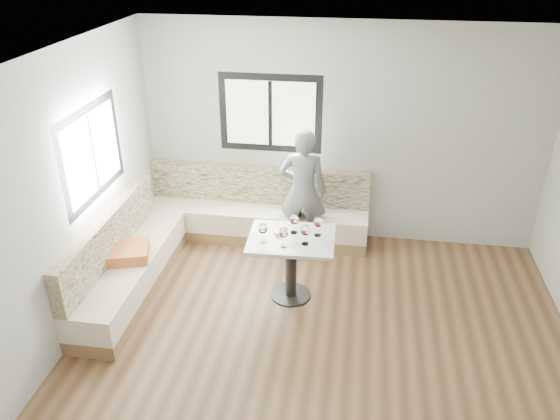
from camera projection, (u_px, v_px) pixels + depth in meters
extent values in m
cube|color=brown|center=(320.00, 362.00, 5.25)|extent=(5.00, 5.00, 0.01)
cube|color=white|center=(333.00, 70.00, 3.95)|extent=(5.00, 5.00, 0.01)
cube|color=#B7B7B2|center=(342.00, 136.00, 6.79)|extent=(5.00, 0.01, 2.80)
cube|color=#B7B7B2|center=(50.00, 215.00, 4.94)|extent=(0.01, 5.00, 2.80)
cube|color=black|center=(270.00, 114.00, 6.79)|extent=(1.30, 0.02, 1.00)
cube|color=black|center=(92.00, 153.00, 5.61)|extent=(0.02, 1.30, 1.00)
cube|color=#967048|center=(257.00, 232.00, 7.30)|extent=(2.90, 0.55, 0.16)
cube|color=beige|center=(257.00, 218.00, 7.20)|extent=(2.90, 0.55, 0.29)
cube|color=beige|center=(259.00, 184.00, 7.19)|extent=(2.90, 0.14, 0.50)
cube|color=#967048|center=(133.00, 285.00, 6.24)|extent=(0.55, 2.25, 0.16)
cube|color=beige|center=(130.00, 269.00, 6.13)|extent=(0.55, 2.25, 0.29)
cube|color=beige|center=(108.00, 237.00, 5.98)|extent=(0.14, 2.25, 0.50)
cube|color=#DD6C47|center=(128.00, 252.00, 6.04)|extent=(0.54, 0.54, 0.13)
cylinder|color=black|center=(291.00, 294.00, 6.19)|extent=(0.45, 0.45, 0.02)
cylinder|color=black|center=(291.00, 269.00, 6.03)|extent=(0.12, 0.12, 0.72)
cube|color=silver|center=(291.00, 239.00, 5.85)|extent=(0.95, 0.75, 0.04)
imported|color=slate|center=(303.00, 191.00, 6.76)|extent=(0.59, 0.39, 1.62)
cylinder|color=white|center=(278.00, 233.00, 5.90)|extent=(0.09, 0.09, 0.04)
sphere|color=black|center=(279.00, 232.00, 5.90)|extent=(0.02, 0.02, 0.02)
sphere|color=black|center=(277.00, 231.00, 5.91)|extent=(0.02, 0.02, 0.02)
sphere|color=black|center=(278.00, 232.00, 5.89)|extent=(0.02, 0.02, 0.02)
cylinder|color=white|center=(263.00, 242.00, 5.76)|extent=(0.07, 0.07, 0.01)
cylinder|color=white|center=(263.00, 238.00, 5.74)|extent=(0.01, 0.01, 0.10)
ellipsoid|color=white|center=(263.00, 229.00, 5.69)|extent=(0.10, 0.10, 0.12)
cylinder|color=#4E0811|center=(263.00, 231.00, 5.70)|extent=(0.07, 0.07, 0.03)
cylinder|color=white|center=(284.00, 246.00, 5.69)|extent=(0.07, 0.07, 0.01)
cylinder|color=white|center=(284.00, 242.00, 5.66)|extent=(0.01, 0.01, 0.10)
ellipsoid|color=white|center=(284.00, 233.00, 5.61)|extent=(0.10, 0.10, 0.12)
cylinder|color=#4E0811|center=(284.00, 235.00, 5.63)|extent=(0.07, 0.07, 0.03)
cylinder|color=white|center=(305.00, 244.00, 5.73)|extent=(0.07, 0.07, 0.01)
cylinder|color=white|center=(305.00, 239.00, 5.70)|extent=(0.01, 0.01, 0.10)
ellipsoid|color=white|center=(305.00, 230.00, 5.65)|extent=(0.10, 0.10, 0.12)
cylinder|color=#4E0811|center=(305.00, 233.00, 5.66)|extent=(0.07, 0.07, 0.03)
cylinder|color=white|center=(294.00, 232.00, 5.94)|extent=(0.07, 0.07, 0.01)
cylinder|color=white|center=(294.00, 228.00, 5.91)|extent=(0.01, 0.01, 0.10)
ellipsoid|color=white|center=(294.00, 219.00, 5.86)|extent=(0.10, 0.10, 0.12)
cylinder|color=#4E0811|center=(294.00, 222.00, 5.88)|extent=(0.07, 0.07, 0.03)
cylinder|color=white|center=(318.00, 235.00, 5.88)|extent=(0.07, 0.07, 0.01)
cylinder|color=white|center=(318.00, 231.00, 5.86)|extent=(0.01, 0.01, 0.10)
ellipsoid|color=white|center=(318.00, 222.00, 5.81)|extent=(0.10, 0.10, 0.12)
cylinder|color=#4E0811|center=(318.00, 225.00, 5.82)|extent=(0.07, 0.07, 0.03)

